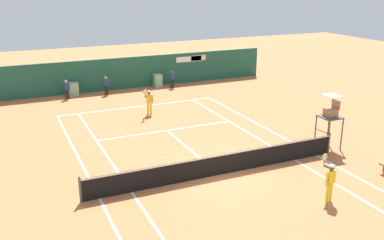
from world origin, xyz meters
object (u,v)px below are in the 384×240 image
object	(u,v)px
umpire_chair	(331,114)
player_near_side	(330,179)
ball_kid_centre_post	(172,78)
ball_kid_right_post	(67,88)
player_on_baseline	(149,100)
ball_kid_left_post	(106,84)
tennis_ball_by_sideline	(162,154)

from	to	relation	value
umpire_chair	player_near_side	xyz separation A→B (m)	(-3.74, -4.38, -0.86)
umpire_chair	ball_kid_centre_post	bearing A→B (deg)	9.15
ball_kid_right_post	player_near_side	bearing A→B (deg)	105.79
umpire_chair	player_on_baseline	world-z (taller)	umpire_chair
ball_kid_left_post	ball_kid_centre_post	bearing A→B (deg)	175.32
ball_kid_left_post	ball_kid_centre_post	size ratio (longest dim) A/B	1.02
ball_kid_right_post	ball_kid_centre_post	size ratio (longest dim) A/B	1.02
ball_kid_left_post	ball_kid_right_post	bearing A→B (deg)	-4.68
player_on_baseline	ball_kid_right_post	bearing A→B (deg)	-36.34
player_on_baseline	ball_kid_right_post	distance (m)	7.22
umpire_chair	ball_kid_right_post	xyz separation A→B (m)	(-10.48, 15.08, -1.00)
player_on_baseline	ball_kid_right_post	size ratio (longest dim) A/B	1.28
ball_kid_right_post	tennis_ball_by_sideline	size ratio (longest dim) A/B	20.30
umpire_chair	tennis_ball_by_sideline	distance (m)	8.52
player_on_baseline	tennis_ball_by_sideline	size ratio (longest dim) A/B	26.08
umpire_chair	ball_kid_left_post	bearing A→B (deg)	26.90
ball_kid_left_post	ball_kid_centre_post	world-z (taller)	ball_kid_left_post
player_on_baseline	player_near_side	world-z (taller)	player_near_side
umpire_chair	ball_kid_left_post	xyz separation A→B (m)	(-7.65, 15.08, -1.00)
player_on_baseline	tennis_ball_by_sideline	distance (m)	6.76
ball_kid_right_post	ball_kid_left_post	distance (m)	2.83
ball_kid_centre_post	ball_kid_right_post	bearing A→B (deg)	2.98
umpire_chair	ball_kid_right_post	distance (m)	18.39
player_near_side	ball_kid_left_post	bearing A→B (deg)	90.72
player_on_baseline	ball_kid_left_post	size ratio (longest dim) A/B	1.28
player_near_side	ball_kid_centre_post	size ratio (longest dim) A/B	1.32
umpire_chair	tennis_ball_by_sideline	xyz separation A→B (m)	(-7.91, 2.65, -1.76)
umpire_chair	ball_kid_centre_post	world-z (taller)	umpire_chair
player_near_side	player_on_baseline	bearing A→B (deg)	90.26
player_near_side	tennis_ball_by_sideline	xyz separation A→B (m)	(-4.17, 7.03, -0.90)
ball_kid_left_post	tennis_ball_by_sideline	size ratio (longest dim) A/B	20.32
ball_kid_centre_post	tennis_ball_by_sideline	world-z (taller)	ball_kid_centre_post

